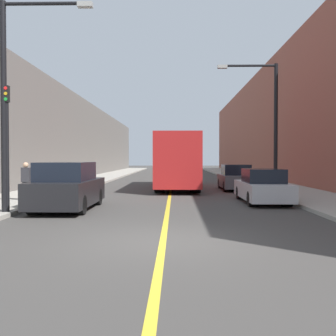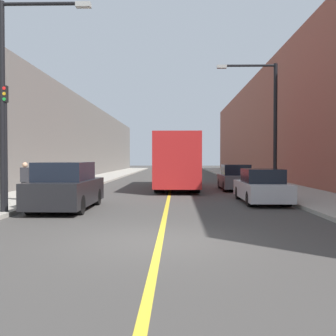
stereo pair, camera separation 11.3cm
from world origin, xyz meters
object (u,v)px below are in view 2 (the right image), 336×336
at_px(parked_suv_left, 66,188).
at_px(car_right_near, 261,187).
at_px(car_right_mid, 235,179).
at_px(pedestrian, 25,181).
at_px(street_lamp_right, 269,117).
at_px(bus, 177,161).
at_px(traffic_light, 6,143).
at_px(street_lamp_left, 11,89).

bearing_deg(parked_suv_left, car_right_near, 17.49).
height_order(car_right_near, car_right_mid, car_right_mid).
height_order(parked_suv_left, car_right_mid, parked_suv_left).
bearing_deg(pedestrian, street_lamp_right, 18.57).
bearing_deg(bus, car_right_near, -65.51).
height_order(parked_suv_left, traffic_light, traffic_light).
distance_m(car_right_near, traffic_light, 10.49).
bearing_deg(pedestrian, street_lamp_left, -75.02).
xyz_separation_m(car_right_mid, pedestrian, (-10.08, -7.58, 0.29)).
bearing_deg(parked_suv_left, street_lamp_right, 32.11).
distance_m(car_right_near, car_right_mid, 6.93).
distance_m(car_right_near, street_lamp_left, 10.76).
bearing_deg(bus, street_lamp_right, -46.63).
bearing_deg(traffic_light, street_lamp_left, -1.80).
bearing_deg(car_right_near, bus, 114.49).
distance_m(car_right_mid, pedestrian, 12.62).
xyz_separation_m(bus, pedestrian, (-6.50, -8.78, -0.82)).
xyz_separation_m(car_right_near, street_lamp_left, (-9.26, -4.16, 3.58)).
xyz_separation_m(bus, traffic_light, (-5.77, -12.28, 0.64)).
xyz_separation_m(street_lamp_right, traffic_light, (-10.50, -7.27, -1.61)).
distance_m(car_right_mid, traffic_light, 14.61).
distance_m(street_lamp_left, pedestrian, 4.88).
bearing_deg(car_right_mid, traffic_light, -130.17).
bearing_deg(car_right_near, traffic_light, -156.31).
height_order(bus, parked_suv_left, bus).
height_order(car_right_mid, traffic_light, traffic_light).
bearing_deg(bus, street_lamp_left, -114.34).
height_order(bus, pedestrian, bus).
distance_m(parked_suv_left, car_right_near, 8.29).
xyz_separation_m(traffic_light, pedestrian, (-0.72, 3.50, -1.46)).
xyz_separation_m(car_right_mid, street_lamp_right, (1.14, -3.81, 3.36)).
distance_m(car_right_near, street_lamp_right, 4.72).
bearing_deg(street_lamp_left, car_right_near, 24.22).
xyz_separation_m(bus, car_right_mid, (3.59, -1.19, -1.11)).
bearing_deg(car_right_mid, street_lamp_right, -73.30).
relative_size(car_right_mid, pedestrian, 2.58).
bearing_deg(bus, parked_suv_left, -111.62).
xyz_separation_m(parked_suv_left, pedestrian, (-2.29, 1.84, 0.16)).
relative_size(car_right_mid, street_lamp_right, 0.63).
bearing_deg(traffic_light, pedestrian, 101.66).
bearing_deg(parked_suv_left, car_right_mid, 50.41).
bearing_deg(parked_suv_left, bus, 68.38).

